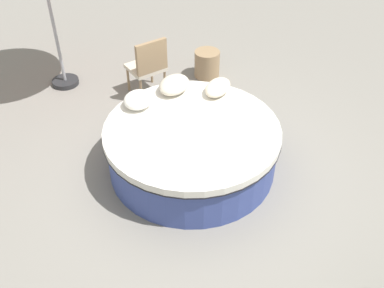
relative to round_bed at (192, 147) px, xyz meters
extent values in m
plane|color=gray|center=(0.00, 0.00, -0.33)|extent=(16.00, 16.00, 0.00)
cylinder|color=#38478C|center=(0.00, 0.00, -0.06)|extent=(2.15, 2.15, 0.54)
cylinder|color=black|center=(0.00, 0.00, 0.21)|extent=(2.22, 2.22, 0.01)
cylinder|color=silver|center=(0.00, 0.00, 0.26)|extent=(2.21, 2.21, 0.10)
ellipsoid|color=beige|center=(0.88, 0.05, 0.40)|extent=(0.49, 0.31, 0.16)
ellipsoid|color=beige|center=(0.64, 0.60, 0.41)|extent=(0.51, 0.38, 0.20)
ellipsoid|color=white|center=(0.11, 0.84, 0.42)|extent=(0.41, 0.37, 0.20)
cylinder|color=#997A56|center=(1.21, 1.78, -0.12)|extent=(0.04, 0.04, 0.42)
cylinder|color=#997A56|center=(1.60, 1.57, -0.12)|extent=(0.04, 0.04, 0.42)
cylinder|color=#997A56|center=(1.01, 1.41, -0.12)|extent=(0.04, 0.04, 0.42)
cylinder|color=#997A56|center=(1.40, 1.20, -0.12)|extent=(0.04, 0.04, 0.42)
cube|color=beige|center=(1.30, 1.49, 0.12)|extent=(0.70, 0.69, 0.06)
cube|color=#997A56|center=(1.20, 1.29, 0.40)|extent=(0.49, 0.30, 0.50)
cylinder|color=#262628|center=(0.89, 2.84, -0.29)|extent=(0.44, 0.44, 0.08)
cylinder|color=#99999E|center=(0.89, 2.84, 0.94)|extent=(0.05, 0.05, 2.54)
cylinder|color=#997A56|center=(2.21, 0.83, -0.10)|extent=(0.43, 0.43, 0.46)
camera|label=1|loc=(-3.88, -1.96, 3.64)|focal=41.43mm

